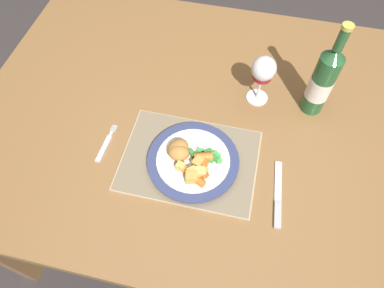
{
  "coord_description": "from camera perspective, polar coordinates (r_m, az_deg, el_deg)",
  "views": [
    {
      "loc": [
        0.09,
        -0.61,
        1.56
      ],
      "look_at": [
        -0.02,
        -0.14,
        0.78
      ],
      "focal_mm": 32.0,
      "sensor_mm": 36.0,
      "label": 1
    }
  ],
  "objects": [
    {
      "name": "green_beans_pile",
      "position": [
        0.91,
        2.68,
        -1.98
      ],
      "size": [
        0.1,
        0.05,
        0.01
      ],
      "color": "#338438",
      "rests_on": "dinner_plate"
    },
    {
      "name": "bottle",
      "position": [
        1.02,
        20.89,
        9.75
      ],
      "size": [
        0.07,
        0.07,
        0.3
      ],
      "color": "#23562D",
      "rests_on": "dining_table"
    },
    {
      "name": "fork",
      "position": [
        0.99,
        -14.27,
        -0.28
      ],
      "size": [
        0.02,
        0.13,
        0.01
      ],
      "color": "silver",
      "rests_on": "dining_table"
    },
    {
      "name": "wine_glass",
      "position": [
        1.0,
        11.81,
        11.85
      ],
      "size": [
        0.07,
        0.07,
        0.16
      ],
      "color": "silver",
      "rests_on": "dining_table"
    },
    {
      "name": "dinner_plate",
      "position": [
        0.92,
        0.19,
        -2.86
      ],
      "size": [
        0.25,
        0.25,
        0.02
      ],
      "color": "white",
      "rests_on": "placemat"
    },
    {
      "name": "ground_plane",
      "position": [
        1.68,
        1.78,
        -10.48
      ],
      "size": [
        6.0,
        6.0,
        0.0
      ],
      "primitive_type": "plane",
      "color": "#383333"
    },
    {
      "name": "glazed_carrots",
      "position": [
        0.89,
        1.3,
        -4.12
      ],
      "size": [
        0.07,
        0.11,
        0.02
      ],
      "color": "orange",
      "rests_on": "dinner_plate"
    },
    {
      "name": "table_knife",
      "position": [
        0.91,
        14.11,
        -8.96
      ],
      "size": [
        0.03,
        0.19,
        0.01
      ],
      "color": "silver",
      "rests_on": "dining_table"
    },
    {
      "name": "placemat",
      "position": [
        0.94,
        -0.41,
        -2.71
      ],
      "size": [
        0.37,
        0.27,
        0.01
      ],
      "color": "tan",
      "rests_on": "dining_table"
    },
    {
      "name": "roast_potatoes",
      "position": [
        0.88,
        0.54,
        -4.58
      ],
      "size": [
        0.08,
        0.08,
        0.03
      ],
      "color": "gold",
      "rests_on": "dinner_plate"
    },
    {
      "name": "breaded_croquettes",
      "position": [
        0.9,
        -2.28,
        -1.1
      ],
      "size": [
        0.07,
        0.08,
        0.04
      ],
      "color": "#B77F3D",
      "rests_on": "dinner_plate"
    },
    {
      "name": "dining_table",
      "position": [
        1.09,
        2.69,
        2.45
      ],
      "size": [
        1.41,
        1.02,
        0.74
      ],
      "color": "olive",
      "rests_on": "ground"
    }
  ]
}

